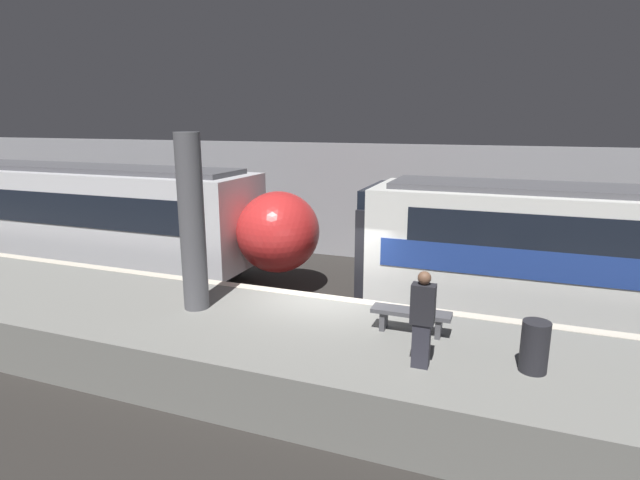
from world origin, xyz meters
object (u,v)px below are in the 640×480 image
Objects in this scene: support_pillar_near at (192,223)px; person_waiting at (422,317)px; trash_bin at (535,347)px; platform_bench at (411,316)px; train_modern at (10,210)px.

person_waiting is at bearing -11.00° from support_pillar_near.
trash_bin is at bearing 15.58° from person_waiting.
support_pillar_near is at bearing -175.99° from platform_bench.
train_modern is 15.82× the size of platform_bench.
platform_bench is 1.76× the size of trash_bin.
support_pillar_near reaches higher than person_waiting.
support_pillar_near is 5.17m from person_waiting.
train_modern reaches higher than platform_bench.
train_modern is 27.92× the size of trash_bin.
train_modern is at bearing 161.36° from person_waiting.
train_modern is at bearing 164.48° from trash_bin.
support_pillar_near reaches higher than trash_bin.
train_modern is 17.03m from person_waiting.
train_modern reaches higher than person_waiting.
support_pillar_near is 6.88m from trash_bin.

